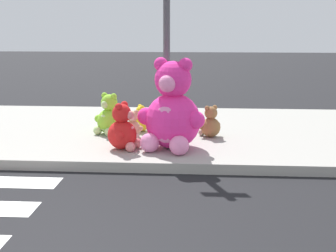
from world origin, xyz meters
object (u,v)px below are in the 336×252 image
at_px(plush_red, 123,130).
at_px(plush_brown, 210,124).
at_px(sign_pole, 167,36).
at_px(plush_tan, 132,127).
at_px(plush_yellow, 140,121).
at_px(plush_white, 167,116).
at_px(plush_lime, 109,118).
at_px(plush_pink_large, 172,113).

bearing_deg(plush_red, plush_brown, 34.21).
distance_m(sign_pole, plush_tan, 1.62).
height_order(sign_pole, plush_tan, sign_pole).
bearing_deg(plush_yellow, plush_red, -94.79).
height_order(plush_white, plush_red, plush_red).
bearing_deg(plush_red, plush_tan, 87.47).
xyz_separation_m(plush_brown, plush_tan, (-1.31, -0.18, -0.03)).
relative_size(plush_white, plush_yellow, 1.12).
bearing_deg(plush_lime, plush_tan, -31.89).
distance_m(plush_pink_large, plush_yellow, 1.37).
bearing_deg(plush_white, plush_pink_large, -83.22).
relative_size(plush_white, plush_brown, 0.99).
xyz_separation_m(plush_yellow, plush_red, (-0.10, -1.24, 0.10)).
xyz_separation_m(plush_yellow, plush_tan, (-0.07, -0.52, 0.00)).
distance_m(plush_white, plush_brown, 1.02).
relative_size(plush_pink_large, plush_white, 2.59).
xyz_separation_m(plush_pink_large, plush_lime, (-1.16, 0.92, -0.27)).
bearing_deg(plush_red, plush_white, 70.26).
bearing_deg(sign_pole, plush_red, -132.43).
distance_m(sign_pole, plush_lime, 1.78).
relative_size(sign_pole, plush_lime, 4.46).
height_order(plush_pink_large, plush_red, plush_pink_large).
height_order(plush_yellow, plush_brown, plush_brown).
height_order(plush_white, plush_lime, plush_lime).
height_order(plush_yellow, plush_red, plush_red).
distance_m(plush_white, plush_lime, 1.13).
xyz_separation_m(plush_white, plush_tan, (-0.53, -0.84, -0.02)).
bearing_deg(plush_white, plush_red, -109.74).
distance_m(plush_yellow, plush_brown, 1.28).
relative_size(sign_pole, plush_brown, 5.89).
xyz_separation_m(plush_brown, plush_red, (-1.34, -0.91, 0.07)).
bearing_deg(plush_pink_large, plush_lime, 141.37).
bearing_deg(plush_yellow, plush_white, 35.15).
relative_size(sign_pole, plush_yellow, 6.69).
height_order(sign_pole, plush_lime, sign_pole).
distance_m(plush_pink_large, plush_lime, 1.50).
bearing_deg(plush_yellow, plush_pink_large, -61.35).
relative_size(plush_white, plush_red, 0.74).
bearing_deg(plush_yellow, plush_tan, -97.95).
xyz_separation_m(plush_brown, plush_lime, (-1.76, 0.10, 0.07)).
relative_size(plush_brown, plush_lime, 0.76).
bearing_deg(plush_lime, plush_yellow, 24.44).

